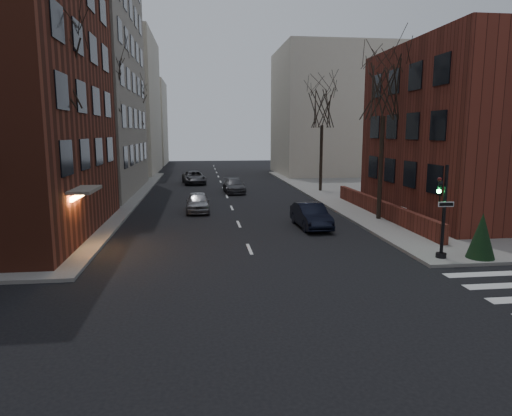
{
  "coord_description": "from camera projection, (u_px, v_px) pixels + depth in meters",
  "views": [
    {
      "loc": [
        -2.27,
        -8.95,
        5.51
      ],
      "look_at": [
        0.3,
        11.88,
        2.0
      ],
      "focal_mm": 32.0,
      "sensor_mm": 36.0,
      "label": 1
    }
  ],
  "objects": [
    {
      "name": "building_distant_lb",
      "position": [
        136.0,
        123.0,
        77.7
      ],
      "size": [
        10.0,
        12.0,
        14.0
      ],
      "primitive_type": "cube",
      "color": "beige",
      "rests_on": "ground"
    },
    {
      "name": "parked_sedan",
      "position": [
        311.0,
        216.0,
        26.44
      ],
      "size": [
        1.69,
        4.36,
        1.42
      ],
      "primitive_type": "imported",
      "rotation": [
        0.0,
        0.0,
        0.05
      ],
      "color": "black",
      "rests_on": "ground"
    },
    {
      "name": "tree_left_c",
      "position": [
        134.0,
        107.0,
        46.71
      ],
      "size": [
        3.96,
        3.96,
        9.72
      ],
      "color": "#2D231C",
      "rests_on": "sidewalk_far_left"
    },
    {
      "name": "ground",
      "position": [
        309.0,
        388.0,
        9.94
      ],
      "size": [
        160.0,
        160.0,
        0.0
      ],
      "primitive_type": "plane",
      "color": "black",
      "rests_on": "ground"
    },
    {
      "name": "tree_right_a",
      "position": [
        384.0,
        89.0,
        27.3
      ],
      "size": [
        3.96,
        3.96,
        9.72
      ],
      "color": "#2D231C",
      "rests_on": "sidewalk_far_right"
    },
    {
      "name": "building_distant_la",
      "position": [
        102.0,
        105.0,
        60.49
      ],
      "size": [
        14.0,
        16.0,
        18.0
      ],
      "primitive_type": "cube",
      "color": "beige",
      "rests_on": "ground"
    },
    {
      "name": "streetlamp_near",
      "position": [
        108.0,
        152.0,
        29.79
      ],
      "size": [
        0.36,
        0.36,
        6.28
      ],
      "color": "black",
      "rests_on": "sidewalk_far_left"
    },
    {
      "name": "building_distant_ra",
      "position": [
        332.0,
        113.0,
        59.38
      ],
      "size": [
        14.0,
        14.0,
        16.0
      ],
      "primitive_type": "cube",
      "color": "beige",
      "rests_on": "ground"
    },
    {
      "name": "car_lane_gray",
      "position": [
        234.0,
        186.0,
        41.73
      ],
      "size": [
        2.02,
        4.54,
        1.29
      ],
      "primitive_type": "imported",
      "rotation": [
        0.0,
        0.0,
        0.05
      ],
      "color": "#3C3C41",
      "rests_on": "ground"
    },
    {
      "name": "tree_left_b",
      "position": [
        107.0,
        84.0,
        32.86
      ],
      "size": [
        4.4,
        4.4,
        10.8
      ],
      "color": "#2D231C",
      "rests_on": "sidewalk_far_left"
    },
    {
      "name": "low_wall_right",
      "position": [
        380.0,
        208.0,
        29.56
      ],
      "size": [
        0.35,
        16.0,
        1.0
      ],
      "primitive_type": "cube",
      "color": "maroon",
      "rests_on": "sidewalk_far_right"
    },
    {
      "name": "streetlamp_far",
      "position": [
        144.0,
        144.0,
        49.37
      ],
      "size": [
        0.36,
        0.36,
        6.28
      ],
      "color": "black",
      "rests_on": "sidewalk_far_left"
    },
    {
      "name": "evergreen_shrub",
      "position": [
        482.0,
        236.0,
        19.47
      ],
      "size": [
        1.24,
        1.24,
        1.96
      ],
      "primitive_type": "cone",
      "rotation": [
        0.0,
        0.0,
        -0.05
      ],
      "color": "black",
      "rests_on": "sidewalk_far_right"
    },
    {
      "name": "traffic_signal",
      "position": [
        442.0,
        218.0,
        19.39
      ],
      "size": [
        0.76,
        0.44,
        4.0
      ],
      "color": "black",
      "rests_on": "sidewalk_far_right"
    },
    {
      "name": "building_right_brick",
      "position": [
        490.0,
        132.0,
        29.63
      ],
      "size": [
        12.0,
        14.0,
        11.0
      ],
      "primitive_type": "cube",
      "color": "maroon",
      "rests_on": "ground"
    },
    {
      "name": "tree_left_a",
      "position": [
        56.0,
        67.0,
        21.19
      ],
      "size": [
        4.18,
        4.18,
        10.26
      ],
      "color": "#2D231C",
      "rests_on": "sidewalk_far_left"
    },
    {
      "name": "car_lane_far",
      "position": [
        194.0,
        177.0,
        48.94
      ],
      "size": [
        2.81,
        5.12,
        1.36
      ],
      "primitive_type": "imported",
      "rotation": [
        0.0,
        0.0,
        0.12
      ],
      "color": "#3F3F44",
      "rests_on": "ground"
    },
    {
      "name": "building_left_tan",
      "position": [
        23.0,
        31.0,
        38.86
      ],
      "size": [
        18.0,
        18.0,
        28.0
      ],
      "primitive_type": "cube",
      "color": "gray",
      "rests_on": "ground"
    },
    {
      "name": "tree_right_b",
      "position": [
        322.0,
        109.0,
        41.08
      ],
      "size": [
        3.74,
        3.74,
        9.18
      ],
      "color": "#2D231C",
      "rests_on": "sidewalk_far_right"
    },
    {
      "name": "car_lane_silver",
      "position": [
        198.0,
        202.0,
        31.75
      ],
      "size": [
        1.61,
        4.0,
        1.36
      ],
      "primitive_type": "imported",
      "rotation": [
        0.0,
        0.0,
        0.0
      ],
      "color": "gray",
      "rests_on": "ground"
    },
    {
      "name": "sandwich_board",
      "position": [
        402.0,
        215.0,
        26.83
      ],
      "size": [
        0.53,
        0.68,
        1.0
      ],
      "primitive_type": "cube",
      "rotation": [
        0.0,
        0.0,
        0.14
      ],
      "color": "white",
      "rests_on": "sidewalk_far_right"
    }
  ]
}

